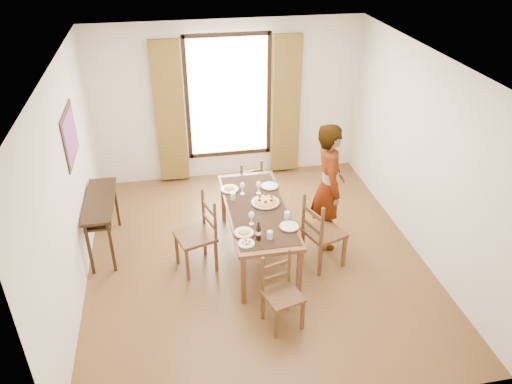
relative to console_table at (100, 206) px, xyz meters
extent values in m
plane|color=#53331A|center=(2.03, -0.60, -0.68)|extent=(5.00, 5.00, 0.00)
cube|color=silver|center=(2.03, 1.90, 0.67)|extent=(4.50, 0.10, 2.70)
cube|color=silver|center=(2.03, -3.10, 0.67)|extent=(4.50, 0.10, 2.70)
cube|color=silver|center=(-0.22, -0.60, 0.67)|extent=(0.10, 5.00, 2.70)
cube|color=silver|center=(4.28, -0.60, 0.67)|extent=(0.10, 5.00, 2.70)
cube|color=white|center=(2.03, -0.60, 2.04)|extent=(4.50, 5.00, 0.04)
cube|color=white|center=(2.03, 1.87, 0.77)|extent=(1.30, 0.04, 2.00)
cube|color=olive|center=(1.05, 1.81, 0.57)|extent=(0.48, 0.10, 2.40)
cube|color=olive|center=(3.01, 1.81, 0.57)|extent=(0.48, 0.10, 2.40)
cube|color=black|center=(-0.21, 0.00, 1.07)|extent=(0.02, 0.86, 0.66)
cube|color=red|center=(-0.20, 0.00, 1.07)|extent=(0.01, 0.76, 0.56)
cube|color=black|center=(0.00, 0.00, 0.10)|extent=(0.38, 1.20, 0.04)
cube|color=black|center=(0.00, 0.00, -0.02)|extent=(0.34, 1.10, 0.03)
cube|color=black|center=(-0.14, -0.55, -0.30)|extent=(0.04, 0.04, 0.76)
cube|color=black|center=(-0.14, 0.55, -0.30)|extent=(0.04, 0.04, 0.76)
cube|color=black|center=(0.14, -0.55, -0.30)|extent=(0.04, 0.04, 0.76)
cube|color=black|center=(0.14, 0.55, -0.30)|extent=(0.04, 0.04, 0.76)
cube|color=brown|center=(2.06, -0.53, 0.04)|extent=(0.81, 1.99, 0.05)
cube|color=black|center=(2.06, -0.53, 0.07)|extent=(0.74, 1.83, 0.01)
cube|color=brown|center=(1.72, -1.47, -0.33)|extent=(0.06, 0.06, 0.70)
cube|color=brown|center=(1.72, 0.40, -0.33)|extent=(0.06, 0.06, 0.70)
cube|color=brown|center=(2.41, -1.47, -0.33)|extent=(0.06, 0.06, 0.70)
cube|color=brown|center=(2.41, 0.40, -0.33)|extent=(0.06, 0.06, 0.70)
cube|color=#50341A|center=(1.22, -0.67, -0.18)|extent=(0.58, 0.58, 0.04)
cube|color=#50341A|center=(0.97, -0.54, -0.43)|extent=(0.04, 0.04, 0.50)
cube|color=#50341A|center=(1.35, -0.42, -0.43)|extent=(0.04, 0.04, 0.50)
cube|color=#50341A|center=(1.08, -0.92, -0.43)|extent=(0.04, 0.04, 0.50)
cube|color=#50341A|center=(1.46, -0.80, -0.43)|extent=(0.04, 0.04, 0.50)
cube|color=#50341A|center=(1.36, -0.42, 0.09)|extent=(0.04, 0.04, 0.56)
cube|color=#50341A|center=(1.48, -0.80, 0.09)|extent=(0.04, 0.04, 0.56)
cube|color=#50341A|center=(1.42, -0.61, -0.02)|extent=(0.14, 0.39, 0.06)
cube|color=#50341A|center=(1.42, -0.61, 0.18)|extent=(0.14, 0.39, 0.06)
cube|color=#50341A|center=(2.13, 0.69, -0.26)|extent=(0.49, 0.49, 0.04)
cube|color=#50341A|center=(2.24, 0.90, -0.47)|extent=(0.04, 0.04, 0.42)
cube|color=#50341A|center=(2.34, 0.57, -0.47)|extent=(0.04, 0.04, 0.42)
cube|color=#50341A|center=(1.92, 0.80, -0.47)|extent=(0.04, 0.04, 0.42)
cube|color=#50341A|center=(2.01, 0.48, -0.47)|extent=(0.04, 0.04, 0.42)
cube|color=#50341A|center=(2.34, 0.56, -0.03)|extent=(0.03, 0.03, 0.47)
cube|color=#50341A|center=(2.02, 0.47, -0.03)|extent=(0.03, 0.03, 0.47)
cube|color=#50341A|center=(2.18, 0.52, -0.12)|extent=(0.33, 0.12, 0.05)
cube|color=#50341A|center=(2.18, 0.52, 0.04)|extent=(0.33, 0.12, 0.05)
cube|color=#50341A|center=(2.10, -1.90, -0.26)|extent=(0.48, 0.48, 0.04)
cube|color=#50341A|center=(1.98, -2.11, -0.47)|extent=(0.04, 0.04, 0.42)
cube|color=#50341A|center=(1.89, -1.78, -0.47)|extent=(0.04, 0.04, 0.42)
cube|color=#50341A|center=(2.31, -2.02, -0.47)|extent=(0.04, 0.04, 0.42)
cube|color=#50341A|center=(2.22, -1.69, -0.47)|extent=(0.04, 0.04, 0.42)
cube|color=#50341A|center=(1.89, -1.77, -0.03)|extent=(0.03, 0.03, 0.47)
cube|color=#50341A|center=(2.22, -1.68, -0.03)|extent=(0.03, 0.03, 0.47)
cube|color=#50341A|center=(2.05, -1.73, -0.12)|extent=(0.33, 0.11, 0.05)
cube|color=#50341A|center=(2.05, -1.73, 0.05)|extent=(0.33, 0.11, 0.05)
cube|color=#50341A|center=(2.90, -0.89, -0.19)|extent=(0.59, 0.59, 0.04)
cube|color=#50341A|center=(3.15, -1.01, -0.44)|extent=(0.04, 0.04, 0.50)
cube|color=#50341A|center=(2.78, -1.15, -0.44)|extent=(0.04, 0.04, 0.50)
cube|color=#50341A|center=(3.02, -0.64, -0.44)|extent=(0.04, 0.04, 0.50)
cube|color=#50341A|center=(2.64, -0.77, -0.44)|extent=(0.04, 0.04, 0.50)
cube|color=#50341A|center=(2.77, -1.15, 0.09)|extent=(0.04, 0.04, 0.55)
cube|color=#50341A|center=(2.63, -0.78, 0.09)|extent=(0.04, 0.04, 0.55)
cube|color=#50341A|center=(2.70, -0.96, -0.02)|extent=(0.16, 0.38, 0.06)
cube|color=#50341A|center=(2.70, -0.96, 0.18)|extent=(0.16, 0.38, 0.06)
imported|color=#989AA0|center=(3.07, -0.43, 0.23)|extent=(0.77, 0.59, 1.82)
cylinder|color=silver|center=(2.39, -0.86, 0.12)|extent=(0.07, 0.07, 0.10)
cylinder|color=silver|center=(1.78, -0.26, 0.12)|extent=(0.07, 0.07, 0.10)
cylinder|color=silver|center=(2.08, -1.24, 0.12)|extent=(0.07, 0.07, 0.10)
camera|label=1|loc=(1.02, -6.02, 3.58)|focal=35.00mm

